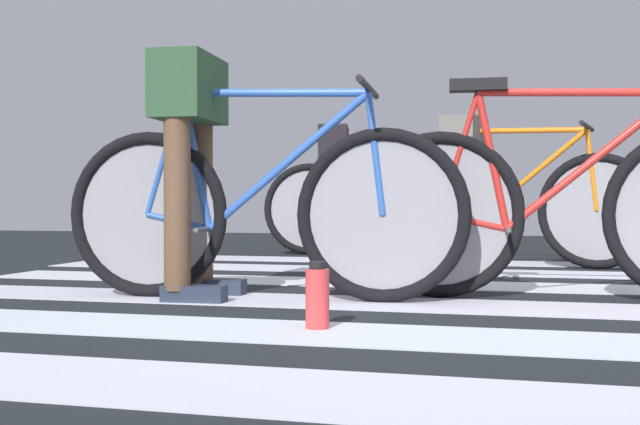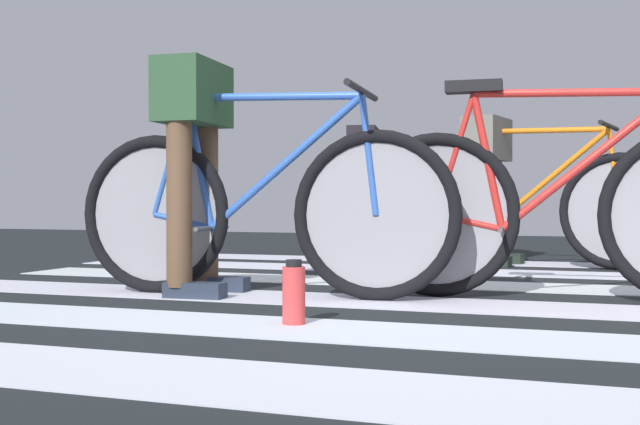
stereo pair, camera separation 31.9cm
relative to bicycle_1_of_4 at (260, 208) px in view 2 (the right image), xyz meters
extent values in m
cube|color=black|center=(0.74, -0.15, -0.40)|extent=(18.00, 14.00, 0.02)
cube|color=silver|center=(0.75, -1.52, -0.38)|extent=(5.20, 0.44, 0.00)
cube|color=silver|center=(0.78, -0.76, -0.38)|extent=(5.20, 0.44, 0.00)
cube|color=silver|center=(0.65, 0.00, -0.38)|extent=(5.20, 0.44, 0.00)
cube|color=silver|center=(0.85, 0.78, -0.38)|extent=(5.20, 0.44, 0.00)
cube|color=silver|center=(0.72, 1.54, -0.38)|extent=(5.20, 0.44, 0.00)
cube|color=silver|center=(0.78, 2.28, -0.38)|extent=(5.20, 0.44, 0.00)
torus|color=black|center=(-0.50, -0.03, -0.03)|extent=(0.72, 0.10, 0.72)
torus|color=black|center=(0.51, 0.03, -0.03)|extent=(0.72, 0.10, 0.72)
cylinder|color=gray|center=(-0.50, -0.03, -0.03)|extent=(0.61, 0.04, 0.61)
cylinder|color=gray|center=(0.51, 0.03, -0.03)|extent=(0.61, 0.04, 0.61)
cylinder|color=#2E5AB4|center=(0.05, 0.00, 0.48)|extent=(0.80, 0.08, 0.05)
cylinder|color=#2E5AB4|center=(0.11, 0.01, 0.19)|extent=(0.70, 0.07, 0.59)
cylinder|color=#2E5AB4|center=(-0.29, -0.02, 0.20)|extent=(0.15, 0.04, 0.59)
cylinder|color=#2E5AB4|center=(-0.37, -0.02, -0.06)|extent=(0.29, 0.04, 0.09)
cylinder|color=#2E5AB4|center=(-0.42, -0.02, 0.23)|extent=(0.19, 0.04, 0.53)
cylinder|color=#2E5AB4|center=(0.48, 0.03, 0.22)|extent=(0.09, 0.03, 0.50)
cube|color=black|center=(-0.35, -0.02, 0.52)|extent=(0.24, 0.10, 0.05)
cylinder|color=black|center=(0.45, 0.03, 0.49)|extent=(0.06, 0.52, 0.03)
cylinder|color=#4C4C51|center=(-0.23, -0.01, -0.09)|extent=(0.04, 0.34, 0.02)
cylinder|color=brown|center=(-0.32, 0.12, 0.14)|extent=(0.11, 0.11, 0.95)
cylinder|color=brown|center=(-0.31, -0.16, 0.14)|extent=(0.11, 0.11, 0.95)
cube|color=#27482C|center=(-0.32, -0.02, 0.51)|extent=(0.24, 0.42, 0.28)
cube|color=#262F41|center=(-0.25, 0.13, -0.35)|extent=(0.27, 0.11, 0.07)
cube|color=#262F41|center=(-0.24, -0.15, -0.35)|extent=(0.27, 0.11, 0.07)
torus|color=black|center=(0.72, 0.26, -0.03)|extent=(0.72, 0.11, 0.72)
cylinder|color=gray|center=(0.72, 0.26, -0.03)|extent=(0.61, 0.05, 0.61)
cylinder|color=red|center=(1.28, 0.30, 0.48)|extent=(0.80, 0.09, 0.05)
cylinder|color=red|center=(1.34, 0.31, 0.19)|extent=(0.70, 0.08, 0.59)
cylinder|color=red|center=(0.94, 0.28, 0.20)|extent=(0.16, 0.04, 0.59)
cylinder|color=red|center=(0.86, 0.27, -0.06)|extent=(0.29, 0.05, 0.09)
cylinder|color=red|center=(0.80, 0.27, 0.23)|extent=(0.19, 0.04, 0.53)
cube|color=black|center=(0.88, 0.27, 0.52)|extent=(0.25, 0.11, 0.05)
cylinder|color=#4C4C51|center=(1.00, 0.28, -0.09)|extent=(0.04, 0.34, 0.02)
torus|color=black|center=(0.51, 2.17, -0.03)|extent=(0.71, 0.20, 0.72)
torus|color=black|center=(1.51, 1.97, -0.03)|extent=(0.71, 0.20, 0.72)
cylinder|color=gray|center=(0.51, 2.17, -0.03)|extent=(0.60, 0.12, 0.61)
cylinder|color=gray|center=(1.51, 1.97, -0.03)|extent=(0.60, 0.12, 0.61)
cylinder|color=orange|center=(1.05, 2.06, 0.48)|extent=(0.79, 0.19, 0.05)
cylinder|color=orange|center=(1.11, 2.04, 0.19)|extent=(0.69, 0.17, 0.59)
cylinder|color=orange|center=(0.72, 2.12, 0.20)|extent=(0.16, 0.06, 0.59)
cylinder|color=orange|center=(0.64, 2.14, -0.06)|extent=(0.29, 0.08, 0.09)
cylinder|color=orange|center=(0.58, 2.15, 0.23)|extent=(0.19, 0.06, 0.53)
cylinder|color=orange|center=(1.48, 1.97, 0.22)|extent=(0.09, 0.05, 0.50)
cube|color=black|center=(0.66, 2.13, 0.52)|extent=(0.25, 0.14, 0.05)
cylinder|color=black|center=(1.45, 1.98, 0.49)|extent=(0.13, 0.52, 0.03)
cylinder|color=#4C4C51|center=(0.78, 2.11, -0.09)|extent=(0.09, 0.34, 0.02)
cylinder|color=brown|center=(0.72, 2.27, 0.10)|extent=(0.11, 0.11, 0.88)
cylinder|color=brown|center=(0.66, 1.99, 0.10)|extent=(0.11, 0.11, 0.88)
cube|color=#62615A|center=(0.69, 2.13, 0.44)|extent=(0.30, 0.45, 0.28)
cube|color=black|center=(0.79, 2.25, -0.35)|extent=(0.27, 0.15, 0.07)
cube|color=black|center=(0.73, 1.98, -0.35)|extent=(0.27, 0.15, 0.07)
torus|color=black|center=(-0.55, 2.82, -0.03)|extent=(0.71, 0.18, 0.72)
torus|color=black|center=(0.45, 3.01, -0.03)|extent=(0.71, 0.18, 0.72)
cylinder|color=gray|center=(-0.55, 2.82, -0.03)|extent=(0.60, 0.12, 0.61)
cylinder|color=gray|center=(0.45, 3.01, -0.03)|extent=(0.60, 0.12, 0.61)
cylinder|color=white|center=(0.00, 2.93, 0.48)|extent=(0.79, 0.18, 0.05)
cylinder|color=white|center=(0.06, 2.94, 0.19)|extent=(0.70, 0.16, 0.59)
cylinder|color=white|center=(-0.34, 2.86, 0.20)|extent=(0.16, 0.06, 0.59)
cylinder|color=white|center=(-0.42, 2.85, -0.06)|extent=(0.29, 0.08, 0.09)
cylinder|color=white|center=(-0.47, 2.84, 0.23)|extent=(0.19, 0.06, 0.53)
cylinder|color=white|center=(0.42, 3.00, 0.22)|extent=(0.09, 0.04, 0.50)
cube|color=black|center=(-0.40, 2.85, 0.52)|extent=(0.25, 0.13, 0.05)
cylinder|color=black|center=(0.39, 3.00, 0.49)|extent=(0.12, 0.52, 0.03)
cylinder|color=#4C4C51|center=(-0.28, 2.87, -0.09)|extent=(0.08, 0.34, 0.02)
cylinder|color=brown|center=(-0.39, 3.00, 0.12)|extent=(0.11, 0.11, 0.91)
cylinder|color=brown|center=(-0.34, 2.72, 0.12)|extent=(0.11, 0.11, 0.91)
cube|color=black|center=(-0.37, 2.86, 0.48)|extent=(0.29, 0.44, 0.28)
cube|color=#2C4E37|center=(-0.32, 3.01, -0.35)|extent=(0.27, 0.15, 0.07)
cube|color=#2C4E37|center=(-0.27, 2.73, -0.35)|extent=(0.27, 0.15, 0.07)
cylinder|color=#D83B3C|center=(0.42, -0.68, -0.29)|extent=(0.08, 0.08, 0.20)
cylinder|color=black|center=(0.42, -0.68, -0.18)|extent=(0.05, 0.05, 0.02)
camera|label=1|loc=(1.07, -3.16, 0.03)|focal=44.53mm
camera|label=2|loc=(1.39, -3.16, 0.03)|focal=44.53mm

